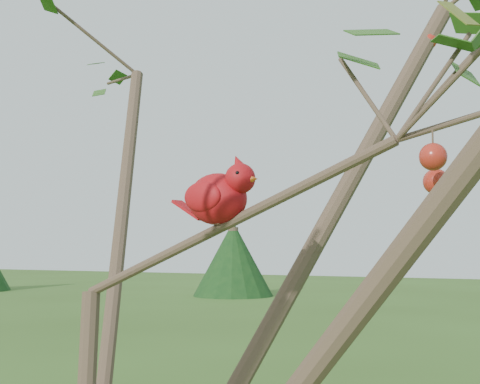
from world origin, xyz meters
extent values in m
sphere|color=#A72317|center=(0.61, 0.02, 2.17)|extent=(0.04, 0.04, 0.04)
sphere|color=#A72317|center=(0.60, 0.10, 2.14)|extent=(0.04, 0.04, 0.04)
sphere|color=#A72317|center=(0.52, 0.61, 2.51)|extent=(0.04, 0.04, 0.04)
ellipsoid|color=#AF0F10|center=(0.23, 0.08, 2.12)|extent=(0.13, 0.11, 0.09)
sphere|color=#AF0F10|center=(0.28, 0.06, 2.15)|extent=(0.06, 0.06, 0.05)
cone|color=#AF0F10|center=(0.28, 0.07, 2.18)|extent=(0.04, 0.04, 0.04)
cone|color=#D85914|center=(0.31, 0.06, 2.15)|extent=(0.03, 0.02, 0.02)
ellipsoid|color=black|center=(0.30, 0.06, 2.15)|extent=(0.02, 0.03, 0.02)
cube|color=#AF0F10|center=(0.17, 0.09, 2.10)|extent=(0.07, 0.04, 0.04)
ellipsoid|color=#AF0F10|center=(0.24, 0.11, 2.12)|extent=(0.08, 0.04, 0.05)
ellipsoid|color=#AF0F10|center=(0.22, 0.04, 2.12)|extent=(0.08, 0.04, 0.05)
cylinder|color=#433224|center=(-10.49, 22.82, 1.35)|extent=(0.40, 0.40, 2.69)
cone|color=black|center=(-10.49, 22.82, 1.46)|extent=(3.14, 3.14, 2.92)
camera|label=1|loc=(0.75, -0.96, 2.04)|focal=50.00mm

